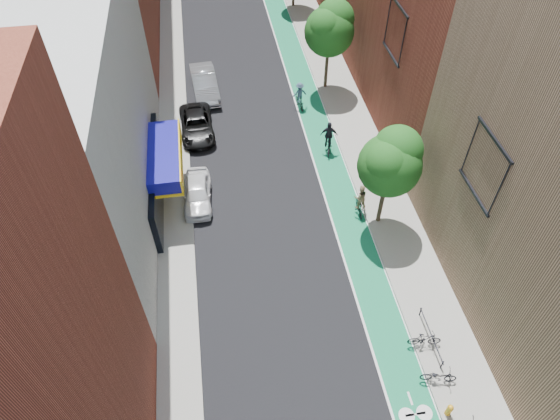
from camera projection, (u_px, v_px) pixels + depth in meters
name	position (u px, v px, depth m)	size (l,w,h in m)	color
ground	(320.00, 406.00, 21.69)	(160.00, 160.00, 0.00)	black
bike_lane	(300.00, 75.00, 39.62)	(2.00, 68.00, 0.01)	#126947
sidewalk_left	(173.00, 86.00, 38.49)	(2.00, 68.00, 0.15)	gray
sidewalk_right	(330.00, 72.00, 39.84)	(3.00, 68.00, 0.15)	gray
building_left_white	(59.00, 124.00, 25.54)	(8.00, 20.00, 12.00)	silver
tree_near	(391.00, 161.00, 25.64)	(3.40, 3.36, 6.42)	#332619
tree_mid	(330.00, 27.00, 34.89)	(3.55, 3.53, 6.74)	#332619
parked_car_white	(197.00, 193.00, 29.68)	(1.62, 4.04, 1.38)	white
parked_car_black	(197.00, 125.00, 34.19)	(2.19, 4.76, 1.32)	black
parked_car_silver	(205.00, 84.00, 37.35)	(1.76, 5.06, 1.67)	#999CA1
cyclist_lane_near	(360.00, 201.00, 28.93)	(0.84, 1.60, 2.02)	black
cyclist_lane_mid	(329.00, 140.00, 32.73)	(1.18, 1.87, 2.24)	black
cyclist_lane_far	(300.00, 97.00, 36.13)	(1.11, 1.66, 1.95)	black
parked_bike_mid	(425.00, 339.00, 23.19)	(0.44, 1.57, 0.94)	black
parked_bike_far	(439.00, 376.00, 22.03)	(0.56, 1.62, 0.85)	black
fire_hydrant	(449.00, 410.00, 21.04)	(0.26, 0.26, 0.74)	gold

